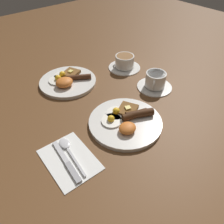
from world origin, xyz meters
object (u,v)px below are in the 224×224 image
Objects in this scene: teacup_near at (155,81)px; spoon at (67,147)px; breakfast_plate_near at (126,121)px; teacup_far at (124,63)px; breakfast_plate_far at (67,81)px; knife at (67,163)px.

spoon is (-0.48, -0.05, -0.02)m from teacup_near.
breakfast_plate_near is 1.67× the size of teacup_far.
spoon is (-0.20, -0.33, -0.00)m from breakfast_plate_far.
teacup_far reaches higher than knife.
breakfast_plate_near is 0.26m from knife.
knife is (-0.24, -0.38, -0.01)m from breakfast_plate_far.
teacup_far reaches higher than breakfast_plate_far.
teacup_near is 0.52m from knife.
teacup_near reaches higher than breakfast_plate_far.
teacup_near is (0.25, 0.09, 0.02)m from breakfast_plate_near.
breakfast_plate_far is at bearing 93.72° from breakfast_plate_near.
knife is at bearing -176.27° from breakfast_plate_near.
breakfast_plate_far is 1.49× the size of spoon.
knife is 0.06m from spoon.
breakfast_plate_far is at bearing 135.03° from teacup_near.
teacup_near reaches higher than breakfast_plate_near.
teacup_far is 0.93× the size of spoon.
spoon reaches higher than knife.
breakfast_plate_near is at bearing -80.11° from knife.
spoon is at bearing -152.19° from teacup_far.
teacup_far reaches higher than spoon.
teacup_near is 0.21m from teacup_far.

